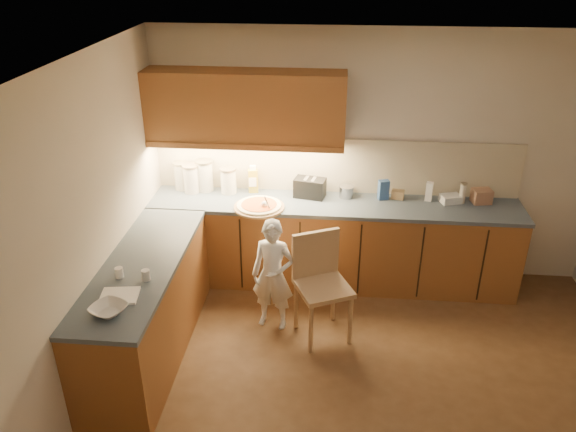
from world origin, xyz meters
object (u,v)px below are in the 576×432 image
object	(u,v)px
wooden_chair	(320,278)
oil_jug	(253,180)
toaster	(310,188)
child	(273,275)
pizza_on_board	(259,206)

from	to	relation	value
wooden_chair	oil_jug	bearing A→B (deg)	100.48
wooden_chair	toaster	distance (m)	1.11
child	wooden_chair	size ratio (longest dim) A/B	1.11
pizza_on_board	wooden_chair	xyz separation A→B (m)	(0.64, -0.68, -0.37)
wooden_chair	toaster	bearing A→B (deg)	74.27
pizza_on_board	toaster	xyz separation A→B (m)	(0.48, 0.32, 0.08)
oil_jug	toaster	xyz separation A→B (m)	(0.60, -0.07, -0.03)
toaster	oil_jug	bearing A→B (deg)	-175.03
wooden_chair	toaster	size ratio (longest dim) A/B	2.92
child	wooden_chair	bearing A→B (deg)	2.16
oil_jug	wooden_chair	bearing A→B (deg)	-54.82
pizza_on_board	child	world-z (taller)	pizza_on_board
pizza_on_board	toaster	bearing A→B (deg)	33.75
wooden_chair	toaster	xyz separation A→B (m)	(-0.16, 1.01, 0.45)
pizza_on_board	child	xyz separation A→B (m)	(0.21, -0.63, -0.39)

